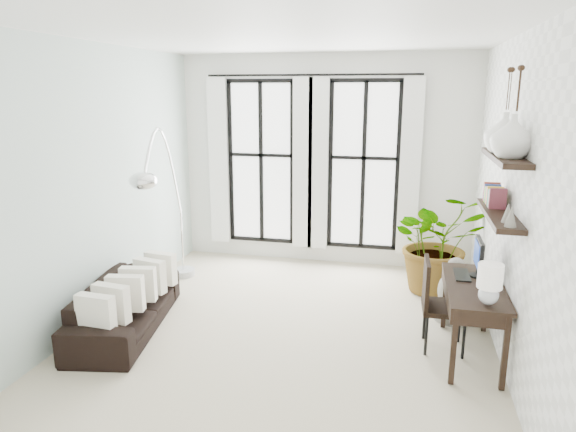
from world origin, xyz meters
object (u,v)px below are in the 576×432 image
(sofa, at_px, (125,306))
(plant, at_px, (437,242))
(arc_lamp, at_px, (163,167))
(desk, at_px, (475,291))
(buddha, at_px, (454,294))
(desk_chair, at_px, (437,299))

(sofa, height_order, plant, plant)
(sofa, height_order, arc_lamp, arc_lamp)
(desk, bearing_deg, buddha, 95.89)
(desk_chair, bearing_deg, desk, -23.68)
(arc_lamp, bearing_deg, desk, -11.11)
(desk, xyz_separation_m, buddha, (-0.09, 0.90, -0.40))
(plant, height_order, desk, plant)
(arc_lamp, height_order, buddha, arc_lamp)
(buddha, bearing_deg, desk, -84.11)
(sofa, distance_m, desk_chair, 3.43)
(arc_lamp, distance_m, buddha, 3.83)
(desk, bearing_deg, sofa, -177.11)
(plant, distance_m, desk, 1.82)
(plant, bearing_deg, desk, -81.68)
(buddha, bearing_deg, desk_chair, -108.30)
(sofa, bearing_deg, desk, -97.17)
(sofa, distance_m, arc_lamp, 1.72)
(buddha, bearing_deg, sofa, -163.41)
(desk_chair, height_order, buddha, desk_chair)
(plant, height_order, arc_lamp, arc_lamp)
(arc_lamp, bearing_deg, sofa, -96.40)
(sofa, height_order, buddha, buddha)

